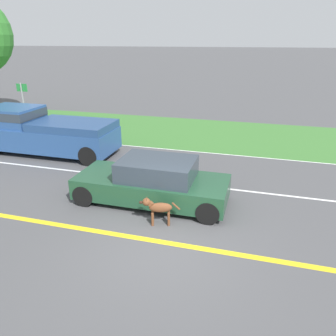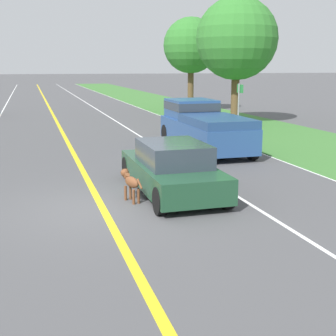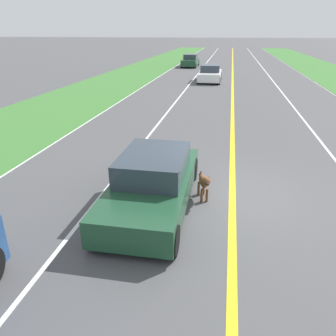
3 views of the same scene
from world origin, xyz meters
name	(u,v)px [view 1 (image 1 of 3)]	position (x,y,z in m)	size (l,w,h in m)	color
ground_plane	(163,242)	(0.00, 0.00, 0.00)	(400.00, 400.00, 0.00)	#4C4C4F
centre_divider_line	(163,242)	(0.00, 0.00, 0.00)	(0.18, 160.00, 0.01)	yellow
lane_edge_line_right	(209,153)	(7.00, 0.00, 0.00)	(0.14, 160.00, 0.01)	white
lane_dash_same_dir	(192,185)	(3.50, 0.00, 0.00)	(0.10, 160.00, 0.01)	white
grass_verge_right	(219,134)	(10.00, 0.00, 0.01)	(6.00, 160.00, 0.03)	#3D7533
ego_car	(153,182)	(2.00, 0.89, 0.63)	(1.85, 4.52, 1.36)	#1E472D
dog	(157,208)	(0.77, 0.37, 0.50)	(0.41, 1.05, 0.79)	brown
pickup_truck	(43,131)	(5.10, 6.88, 0.97)	(2.08, 5.78, 1.91)	#284C84
street_sign	(23,101)	(8.22, 10.20, 1.56)	(0.11, 0.64, 2.48)	gray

